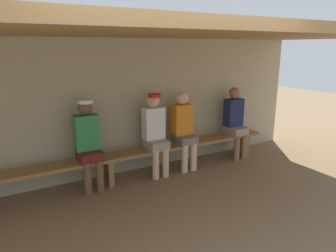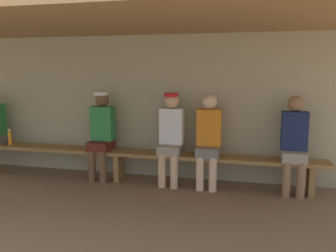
{
  "view_description": "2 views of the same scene",
  "coord_description": "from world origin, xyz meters",
  "px_view_note": "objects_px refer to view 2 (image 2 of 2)",
  "views": [
    {
      "loc": [
        -1.36,
        -2.7,
        2.07
      ],
      "look_at": [
        0.85,
        1.19,
        0.91
      ],
      "focal_mm": 32.72,
      "sensor_mm": 36.0,
      "label": 1
    },
    {
      "loc": [
        1.99,
        -3.39,
        1.67
      ],
      "look_at": [
        0.8,
        1.43,
        0.89
      ],
      "focal_mm": 38.01,
      "sensor_mm": 36.0,
      "label": 2
    }
  ],
  "objects_px": {
    "player_shirtless_tan": "(294,141)",
    "player_with_sunglasses": "(102,131)",
    "water_bottle_blue": "(10,137)",
    "player_in_blue": "(209,137)",
    "bench": "(119,155)",
    "player_in_red": "(171,134)"
  },
  "relations": [
    {
      "from": "bench",
      "to": "player_in_red",
      "type": "height_order",
      "value": "player_in_red"
    },
    {
      "from": "bench",
      "to": "player_with_sunglasses",
      "type": "height_order",
      "value": "player_with_sunglasses"
    },
    {
      "from": "bench",
      "to": "player_in_blue",
      "type": "distance_m",
      "value": 1.4
    },
    {
      "from": "water_bottle_blue",
      "to": "player_shirtless_tan",
      "type": "bearing_deg",
      "value": 0.11
    },
    {
      "from": "player_shirtless_tan",
      "to": "player_with_sunglasses",
      "type": "relative_size",
      "value": 0.99
    },
    {
      "from": "bench",
      "to": "player_shirtless_tan",
      "type": "bearing_deg",
      "value": 0.07
    },
    {
      "from": "player_shirtless_tan",
      "to": "water_bottle_blue",
      "type": "relative_size",
      "value": 5.15
    },
    {
      "from": "player_shirtless_tan",
      "to": "player_in_blue",
      "type": "bearing_deg",
      "value": 180.0
    },
    {
      "from": "player_shirtless_tan",
      "to": "player_with_sunglasses",
      "type": "height_order",
      "value": "player_with_sunglasses"
    },
    {
      "from": "player_in_blue",
      "to": "player_with_sunglasses",
      "type": "distance_m",
      "value": 1.64
    },
    {
      "from": "bench",
      "to": "player_in_red",
      "type": "distance_m",
      "value": 0.89
    },
    {
      "from": "player_in_blue",
      "to": "water_bottle_blue",
      "type": "bearing_deg",
      "value": -179.86
    },
    {
      "from": "player_in_blue",
      "to": "player_with_sunglasses",
      "type": "bearing_deg",
      "value": 179.98
    },
    {
      "from": "player_with_sunglasses",
      "to": "water_bottle_blue",
      "type": "height_order",
      "value": "player_with_sunglasses"
    },
    {
      "from": "bench",
      "to": "player_in_red",
      "type": "relative_size",
      "value": 4.46
    },
    {
      "from": "player_shirtless_tan",
      "to": "player_in_blue",
      "type": "xyz_separation_m",
      "value": [
        -1.15,
        0.0,
        0.0
      ]
    },
    {
      "from": "player_shirtless_tan",
      "to": "player_in_red",
      "type": "bearing_deg",
      "value": 179.98
    },
    {
      "from": "player_shirtless_tan",
      "to": "player_in_red",
      "type": "xyz_separation_m",
      "value": [
        -1.7,
        0.0,
        0.02
      ]
    },
    {
      "from": "water_bottle_blue",
      "to": "player_in_red",
      "type": "bearing_deg",
      "value": 0.18
    },
    {
      "from": "player_with_sunglasses",
      "to": "player_in_red",
      "type": "xyz_separation_m",
      "value": [
        1.09,
        0.0,
        0.0
      ]
    },
    {
      "from": "player_in_blue",
      "to": "water_bottle_blue",
      "type": "distance_m",
      "value": 3.27
    },
    {
      "from": "player_in_blue",
      "to": "player_in_red",
      "type": "bearing_deg",
      "value": 179.95
    }
  ]
}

